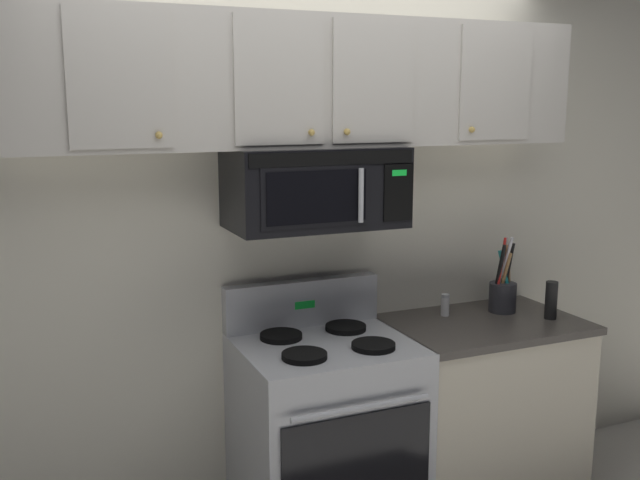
{
  "coord_description": "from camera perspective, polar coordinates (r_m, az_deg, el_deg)",
  "views": [
    {
      "loc": [
        -1.23,
        -2.37,
        1.94
      ],
      "look_at": [
        0.0,
        0.49,
        1.35
      ],
      "focal_mm": 40.83,
      "sensor_mm": 36.0,
      "label": 1
    }
  ],
  "objects": [
    {
      "name": "upper_cabinets",
      "position": [
        3.19,
        -0.59,
        12.25
      ],
      "size": [
        2.5,
        0.36,
        0.55
      ],
      "color": "#BCB7AD"
    },
    {
      "name": "utensil_crock_charcoal",
      "position": [
        3.78,
        14.14,
        -3.98
      ],
      "size": [
        0.14,
        0.14,
        0.39
      ],
      "color": "#2D2D33",
      "rests_on": "counter_segment"
    },
    {
      "name": "counter_segment",
      "position": [
        3.79,
        12.44,
        -12.68
      ],
      "size": [
        0.93,
        0.65,
        0.9
      ],
      "color": "beige",
      "rests_on": "ground_plane"
    },
    {
      "name": "stove_range",
      "position": [
        3.39,
        0.45,
        -15.01
      ],
      "size": [
        0.76,
        0.69,
        1.12
      ],
      "color": "#B7BABF",
      "rests_on": "ground_plane"
    },
    {
      "name": "pepper_mill",
      "position": [
        3.72,
        17.66,
        -4.52
      ],
      "size": [
        0.06,
        0.06,
        0.19
      ],
      "primitive_type": "cylinder",
      "color": "black",
      "rests_on": "counter_segment"
    },
    {
      "name": "over_range_microwave",
      "position": [
        3.18,
        -0.36,
        4.14
      ],
      "size": [
        0.76,
        0.43,
        0.35
      ],
      "color": "black"
    },
    {
      "name": "salt_shaker",
      "position": [
        3.66,
        9.78,
        -5.05
      ],
      "size": [
        0.04,
        0.04,
        0.11
      ],
      "color": "white",
      "rests_on": "counter_segment"
    },
    {
      "name": "back_wall",
      "position": [
        3.44,
        -1.97,
        0.86
      ],
      "size": [
        5.2,
        0.1,
        2.7
      ],
      "primitive_type": "cube",
      "color": "silver",
      "rests_on": "ground_plane"
    }
  ]
}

